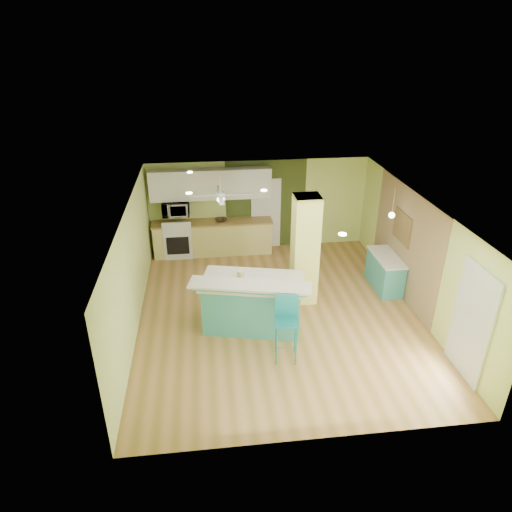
{
  "coord_description": "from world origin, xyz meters",
  "views": [
    {
      "loc": [
        -1.49,
        -8.34,
        5.56
      ],
      "look_at": [
        -0.44,
        0.4,
        1.22
      ],
      "focal_mm": 32.0,
      "sensor_mm": 36.0,
      "label": 1
    }
  ],
  "objects_px": {
    "peninsula": "(253,302)",
    "fruit_bowl": "(221,220)",
    "side_counter": "(385,272)",
    "bar_stool": "(286,318)",
    "canister": "(241,274)"
  },
  "relations": [
    {
      "from": "peninsula",
      "to": "fruit_bowl",
      "type": "xyz_separation_m",
      "value": [
        -0.45,
        3.61,
        0.4
      ]
    },
    {
      "from": "side_counter",
      "to": "fruit_bowl",
      "type": "distance_m",
      "value": 4.48
    },
    {
      "from": "bar_stool",
      "to": "canister",
      "type": "distance_m",
      "value": 1.43
    },
    {
      "from": "peninsula",
      "to": "bar_stool",
      "type": "xyz_separation_m",
      "value": [
        0.5,
        -1.05,
        0.28
      ]
    },
    {
      "from": "bar_stool",
      "to": "fruit_bowl",
      "type": "distance_m",
      "value": 4.76
    },
    {
      "from": "side_counter",
      "to": "fruit_bowl",
      "type": "relative_size",
      "value": 4.05
    },
    {
      "from": "peninsula",
      "to": "canister",
      "type": "xyz_separation_m",
      "value": [
        -0.23,
        0.15,
        0.59
      ]
    },
    {
      "from": "bar_stool",
      "to": "fruit_bowl",
      "type": "bearing_deg",
      "value": 109.67
    },
    {
      "from": "side_counter",
      "to": "fruit_bowl",
      "type": "xyz_separation_m",
      "value": [
        -3.77,
        2.37,
        0.56
      ]
    },
    {
      "from": "side_counter",
      "to": "canister",
      "type": "relative_size",
      "value": 7.99
    },
    {
      "from": "bar_stool",
      "to": "canister",
      "type": "height_order",
      "value": "bar_stool"
    },
    {
      "from": "bar_stool",
      "to": "side_counter",
      "type": "height_order",
      "value": "bar_stool"
    },
    {
      "from": "side_counter",
      "to": "canister",
      "type": "height_order",
      "value": "canister"
    },
    {
      "from": "side_counter",
      "to": "fruit_bowl",
      "type": "height_order",
      "value": "fruit_bowl"
    },
    {
      "from": "side_counter",
      "to": "bar_stool",
      "type": "bearing_deg",
      "value": -140.78
    }
  ]
}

